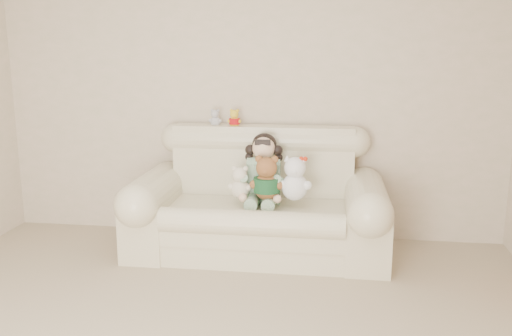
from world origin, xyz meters
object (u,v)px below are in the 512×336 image
object	(u,v)px
seated_child	(264,168)
brown_teddy	(267,174)
sofa	(258,193)
cream_teddy	(240,179)
white_cat	(295,174)

from	to	relation	value
seated_child	brown_teddy	world-z (taller)	seated_child
sofa	seated_child	size ratio (longest dim) A/B	3.57
sofa	cream_teddy	size ratio (longest dim) A/B	6.85
seated_child	cream_teddy	distance (m)	0.25
sofa	white_cat	world-z (taller)	sofa
brown_teddy	cream_teddy	world-z (taller)	brown_teddy
brown_teddy	cream_teddy	xyz separation A→B (m)	(-0.22, 0.02, -0.06)
sofa	brown_teddy	distance (m)	0.24
brown_teddy	white_cat	distance (m)	0.22
cream_teddy	brown_teddy	bearing A→B (deg)	-1.91
seated_child	cream_teddy	world-z (taller)	seated_child
seated_child	white_cat	distance (m)	0.32
sofa	white_cat	size ratio (longest dim) A/B	4.96
sofa	seated_child	xyz separation A→B (m)	(0.04, 0.08, 0.20)
brown_teddy	white_cat	world-z (taller)	white_cat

